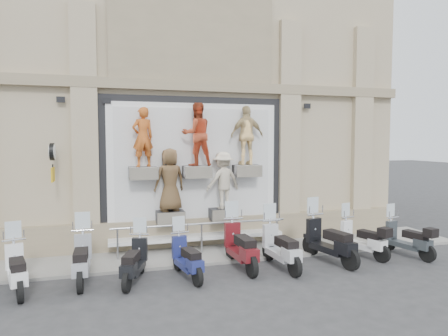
{
  "coord_description": "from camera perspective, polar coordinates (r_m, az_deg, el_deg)",
  "views": [
    {
      "loc": [
        -2.48,
        -8.83,
        3.26
      ],
      "look_at": [
        0.63,
        1.9,
        2.47
      ],
      "focal_mm": 32.0,
      "sensor_mm": 36.0,
      "label": 1
    }
  ],
  "objects": [
    {
      "name": "scooter_c",
      "position": [
        9.83,
        -19.69,
        -10.92
      ],
      "size": [
        0.55,
        1.87,
        1.52
      ],
      "primitive_type": null,
      "rotation": [
        0.0,
        0.0,
        0.0
      ],
      "color": "gray",
      "rests_on": "ground"
    },
    {
      "name": "scooter_g",
      "position": [
        10.34,
        8.12,
        -9.85
      ],
      "size": [
        0.69,
        1.96,
        1.57
      ],
      "primitive_type": null,
      "rotation": [
        0.0,
        0.0,
        0.07
      ],
      "color": "#AFB0B6",
      "rests_on": "ground"
    },
    {
      "name": "scooter_d",
      "position": [
        9.53,
        -12.72,
        -11.67
      ],
      "size": [
        1.01,
        1.78,
        1.39
      ],
      "primitive_type": null,
      "rotation": [
        0.0,
        0.0,
        -0.32
      ],
      "color": "black",
      "rests_on": "ground"
    },
    {
      "name": "scooter_i",
      "position": [
        11.87,
        19.11,
        -8.54
      ],
      "size": [
        1.01,
        1.84,
        1.44
      ],
      "primitive_type": null,
      "rotation": [
        0.0,
        0.0,
        0.3
      ],
      "color": "white",
      "rests_on": "ground"
    },
    {
      "name": "building",
      "position": [
        16.26,
        -7.35,
        13.7
      ],
      "size": [
        14.0,
        8.6,
        12.0
      ],
      "primitive_type": null,
      "color": "tan",
      "rests_on": "ground"
    },
    {
      "name": "shop_vitrine",
      "position": [
        11.87,
        -3.64,
        0.13
      ],
      "size": [
        5.6,
        0.91,
        4.3
      ],
      "color": "black",
      "rests_on": "ground"
    },
    {
      "name": "scooter_j",
      "position": [
        12.4,
        24.7,
        -8.23
      ],
      "size": [
        0.86,
        1.8,
        1.4
      ],
      "primitive_type": null,
      "rotation": [
        0.0,
        0.0,
        0.22
      ],
      "color": "#292E32",
      "rests_on": "ground"
    },
    {
      "name": "guard_rail",
      "position": [
        11.46,
        -3.2,
        -10.09
      ],
      "size": [
        5.06,
        0.1,
        0.93
      ],
      "primitive_type": null,
      "color": "#9EA0A5",
      "rests_on": "ground"
    },
    {
      "name": "scooter_f",
      "position": [
        10.24,
        2.39,
        -9.77
      ],
      "size": [
        0.68,
        2.03,
        1.63
      ],
      "primitive_type": null,
      "rotation": [
        0.0,
        0.0,
        0.05
      ],
      "color": "#560E14",
      "rests_on": "ground"
    },
    {
      "name": "clock_sign_bracket",
      "position": [
        11.4,
        -23.3,
        1.41
      ],
      "size": [
        0.1,
        0.8,
        1.02
      ],
      "color": "black",
      "rests_on": "ground"
    },
    {
      "name": "sidewalk",
      "position": [
        11.66,
        -3.31,
        -11.99
      ],
      "size": [
        16.0,
        2.2,
        0.08
      ],
      "primitive_type": "cube",
      "color": "gray",
      "rests_on": "ground"
    },
    {
      "name": "scooter_e",
      "position": [
        9.61,
        -5.32,
        -11.48
      ],
      "size": [
        0.8,
        1.76,
        1.38
      ],
      "primitive_type": null,
      "rotation": [
        0.0,
        0.0,
        0.19
      ],
      "color": "navy",
      "rests_on": "ground"
    },
    {
      "name": "ground",
      "position": [
        9.73,
        -0.45,
        -15.52
      ],
      "size": [
        90.0,
        90.0,
        0.0
      ],
      "primitive_type": "plane",
      "color": "#303032",
      "rests_on": "ground"
    },
    {
      "name": "scooter_h",
      "position": [
        11.06,
        14.84,
        -8.76
      ],
      "size": [
        1.02,
        2.13,
        1.67
      ],
      "primitive_type": null,
      "rotation": [
        0.0,
        0.0,
        0.21
      ],
      "color": "black",
      "rests_on": "ground"
    },
    {
      "name": "scooter_b",
      "position": [
        9.76,
        -27.55,
        -11.5
      ],
      "size": [
        0.98,
        1.85,
        1.44
      ],
      "primitive_type": null,
      "rotation": [
        0.0,
        0.0,
        0.27
      ],
      "color": "white",
      "rests_on": "ground"
    }
  ]
}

